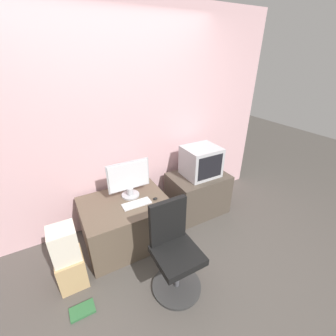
{
  "coord_description": "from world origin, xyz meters",
  "views": [
    {
      "loc": [
        -0.68,
        -1.2,
        2.07
      ],
      "look_at": [
        0.5,
        0.95,
        0.81
      ],
      "focal_mm": 24.0,
      "sensor_mm": 36.0,
      "label": 1
    }
  ],
  "objects_px": {
    "crt_tv": "(201,161)",
    "office_chair": "(174,254)",
    "mouse": "(155,199)",
    "cardboard_box_lower": "(71,270)",
    "book": "(82,310)",
    "keyboard": "(137,204)",
    "main_monitor": "(129,179)"
  },
  "relations": [
    {
      "from": "crt_tv",
      "to": "book",
      "type": "xyz_separation_m",
      "value": [
        -1.78,
        -0.72,
        -0.77
      ]
    },
    {
      "from": "mouse",
      "to": "book",
      "type": "height_order",
      "value": "mouse"
    },
    {
      "from": "main_monitor",
      "to": "crt_tv",
      "type": "relative_size",
      "value": 1.09
    },
    {
      "from": "crt_tv",
      "to": "book",
      "type": "bearing_deg",
      "value": -158.0
    },
    {
      "from": "main_monitor",
      "to": "book",
      "type": "relative_size",
      "value": 2.31
    },
    {
      "from": "main_monitor",
      "to": "cardboard_box_lower",
      "type": "xyz_separation_m",
      "value": [
        -0.79,
        -0.39,
        -0.61
      ]
    },
    {
      "from": "crt_tv",
      "to": "cardboard_box_lower",
      "type": "relative_size",
      "value": 1.31
    },
    {
      "from": "keyboard",
      "to": "book",
      "type": "xyz_separation_m",
      "value": [
        -0.78,
        -0.54,
        -0.55
      ]
    },
    {
      "from": "office_chair",
      "to": "book",
      "type": "xyz_separation_m",
      "value": [
        -0.86,
        0.15,
        -0.39
      ]
    },
    {
      "from": "crt_tv",
      "to": "office_chair",
      "type": "relative_size",
      "value": 0.49
    },
    {
      "from": "main_monitor",
      "to": "cardboard_box_lower",
      "type": "relative_size",
      "value": 1.43
    },
    {
      "from": "mouse",
      "to": "cardboard_box_lower",
      "type": "bearing_deg",
      "value": -170.3
    },
    {
      "from": "crt_tv",
      "to": "office_chair",
      "type": "bearing_deg",
      "value": -136.46
    },
    {
      "from": "mouse",
      "to": "crt_tv",
      "type": "distance_m",
      "value": 0.83
    },
    {
      "from": "keyboard",
      "to": "cardboard_box_lower",
      "type": "xyz_separation_m",
      "value": [
        -0.79,
        -0.19,
        -0.39
      ]
    },
    {
      "from": "crt_tv",
      "to": "cardboard_box_lower",
      "type": "distance_m",
      "value": 1.93
    },
    {
      "from": "mouse",
      "to": "office_chair",
      "type": "xyz_separation_m",
      "value": [
        -0.14,
        -0.67,
        -0.16
      ]
    },
    {
      "from": "office_chair",
      "to": "book",
      "type": "height_order",
      "value": "office_chair"
    },
    {
      "from": "keyboard",
      "to": "mouse",
      "type": "xyz_separation_m",
      "value": [
        0.22,
        -0.02,
        0.01
      ]
    },
    {
      "from": "cardboard_box_lower",
      "to": "book",
      "type": "bearing_deg",
      "value": -87.66
    },
    {
      "from": "keyboard",
      "to": "main_monitor",
      "type": "bearing_deg",
      "value": 89.04
    },
    {
      "from": "mouse",
      "to": "crt_tv",
      "type": "height_order",
      "value": "crt_tv"
    },
    {
      "from": "office_chair",
      "to": "book",
      "type": "relative_size",
      "value": 4.33
    },
    {
      "from": "book",
      "to": "office_chair",
      "type": "bearing_deg",
      "value": -9.96
    },
    {
      "from": "mouse",
      "to": "cardboard_box_lower",
      "type": "height_order",
      "value": "mouse"
    },
    {
      "from": "main_monitor",
      "to": "book",
      "type": "distance_m",
      "value": 1.32
    },
    {
      "from": "main_monitor",
      "to": "keyboard",
      "type": "relative_size",
      "value": 1.54
    },
    {
      "from": "office_chair",
      "to": "cardboard_box_lower",
      "type": "xyz_separation_m",
      "value": [
        -0.88,
        0.5,
        -0.23
      ]
    },
    {
      "from": "main_monitor",
      "to": "keyboard",
      "type": "xyz_separation_m",
      "value": [
        -0.0,
        -0.2,
        -0.22
      ]
    },
    {
      "from": "keyboard",
      "to": "crt_tv",
      "type": "height_order",
      "value": "crt_tv"
    },
    {
      "from": "crt_tv",
      "to": "book",
      "type": "relative_size",
      "value": 2.13
    },
    {
      "from": "main_monitor",
      "to": "crt_tv",
      "type": "distance_m",
      "value": 1.0
    }
  ]
}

